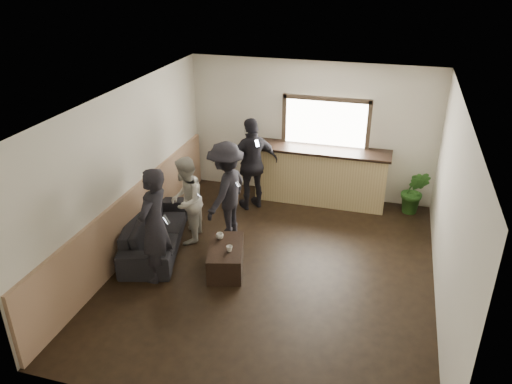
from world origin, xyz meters
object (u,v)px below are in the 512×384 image
(potted_plant, at_px, (415,192))
(sofa, at_px, (155,231))
(bar_counter, at_px, (321,172))
(coffee_table, at_px, (226,258))
(person_d, at_px, (252,164))
(cup_a, at_px, (220,236))
(person_c, at_px, (226,190))
(cup_b, at_px, (229,249))
(person_b, at_px, (186,201))
(person_a, at_px, (154,226))

(potted_plant, bearing_deg, sofa, -149.54)
(bar_counter, relative_size, coffee_table, 2.80)
(person_d, bearing_deg, cup_a, 49.88)
(person_d, bearing_deg, person_c, 42.35)
(bar_counter, bearing_deg, cup_b, -107.36)
(cup_b, height_order, person_b, person_b)
(cup_b, bearing_deg, cup_a, 130.75)
(cup_b, bearing_deg, potted_plant, 46.75)
(bar_counter, height_order, person_d, bar_counter)
(cup_b, bearing_deg, person_c, 110.85)
(sofa, height_order, cup_b, sofa)
(person_b, bearing_deg, cup_b, 42.63)
(coffee_table, relative_size, person_a, 0.52)
(bar_counter, distance_m, sofa, 3.57)
(person_b, xyz_separation_m, person_d, (0.74, 1.56, 0.15))
(bar_counter, relative_size, cup_b, 27.11)
(coffee_table, distance_m, person_b, 1.31)
(bar_counter, relative_size, cup_a, 22.50)
(sofa, xyz_separation_m, person_a, (0.45, -0.82, 0.62))
(cup_a, bearing_deg, person_a, -138.38)
(sofa, relative_size, person_c, 1.21)
(sofa, bearing_deg, person_a, -166.46)
(bar_counter, distance_m, person_d, 1.45)
(cup_a, bearing_deg, person_c, 101.53)
(cup_b, relative_size, person_a, 0.05)
(sofa, xyz_separation_m, coffee_table, (1.40, -0.32, -0.10))
(cup_a, bearing_deg, bar_counter, 65.75)
(bar_counter, xyz_separation_m, cup_a, (-1.21, -2.70, -0.16))
(potted_plant, bearing_deg, person_a, -138.98)
(cup_a, bearing_deg, coffee_table, -50.39)
(person_b, height_order, person_d, person_d)
(bar_counter, relative_size, person_a, 1.45)
(coffee_table, relative_size, potted_plant, 1.04)
(sofa, relative_size, coffee_table, 2.23)
(bar_counter, distance_m, person_b, 2.98)
(person_a, bearing_deg, cup_b, 114.46)
(sofa, xyz_separation_m, cup_b, (1.51, -0.44, 0.16))
(person_a, distance_m, person_c, 1.67)
(person_c, distance_m, person_d, 1.19)
(coffee_table, bearing_deg, person_a, -152.53)
(potted_plant, distance_m, person_d, 3.20)
(bar_counter, bearing_deg, cup_a, -114.25)
(potted_plant, height_order, person_b, person_b)
(bar_counter, distance_m, person_a, 3.95)
(person_a, height_order, person_d, person_a)
(person_b, relative_size, person_c, 0.88)
(sofa, distance_m, potted_plant, 4.99)
(bar_counter, bearing_deg, person_a, -120.51)
(coffee_table, bearing_deg, person_c, 107.88)
(sofa, distance_m, cup_b, 1.58)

